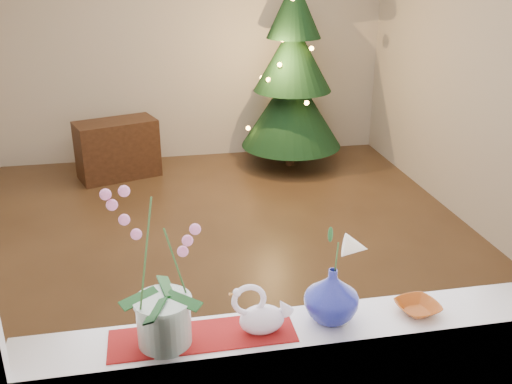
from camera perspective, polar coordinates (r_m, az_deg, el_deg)
ground at (r=4.75m, az=-3.34°, el=-5.83°), size 5.00×5.00×0.00m
wall_back at (r=6.73m, az=-6.60°, el=14.65°), size 4.50×0.10×2.70m
wall_front at (r=1.95m, az=5.84°, el=-4.98°), size 4.50×0.10×2.70m
wall_right at (r=5.07m, az=22.84°, el=10.55°), size 0.10×5.00×2.70m
windowsill at (r=2.29m, az=4.45°, el=-13.55°), size 2.20×0.26×0.04m
window_frame at (r=1.84m, az=6.00°, el=5.16°), size 2.22×0.06×1.60m
runner at (r=2.22m, az=-5.34°, el=-14.14°), size 0.70×0.20×0.01m
orchid_pot at (r=2.04m, az=-9.56°, el=-7.62°), size 0.26×0.26×0.63m
swan at (r=2.18m, az=0.59°, el=-11.65°), size 0.25×0.16×0.20m
blue_vase at (r=2.25m, az=7.60°, el=-9.80°), size 0.30×0.30×0.26m
lily at (r=2.14m, az=7.90°, el=-4.72°), size 0.14×0.08×0.19m
paperweight at (r=2.28m, az=8.56°, el=-12.18°), size 0.08×0.08×0.07m
amber_dish at (r=2.42m, az=15.85°, el=-11.13°), size 0.17×0.17×0.04m
xmas_tree at (r=6.42m, az=3.68°, el=11.55°), size 1.27×1.27×2.08m
side_table at (r=6.38m, az=-13.69°, el=4.19°), size 0.93×0.67×0.63m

